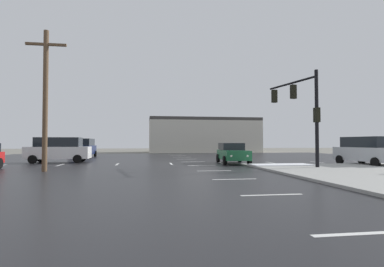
{
  "coord_description": "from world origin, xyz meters",
  "views": [
    {
      "loc": [
        -3.86,
        -22.9,
        1.66
      ],
      "look_at": [
        0.58,
        6.36,
        2.52
      ],
      "focal_mm": 28.14,
      "sensor_mm": 36.0,
      "label": 1
    }
  ],
  "objects_px": {
    "sedan_green": "(232,153)",
    "suv_silver": "(368,150)",
    "traffic_signal_mast": "(302,105)",
    "suv_white": "(59,149)",
    "utility_pole_mid": "(45,97)",
    "suv_navy": "(83,148)"
  },
  "relations": [
    {
      "from": "suv_navy",
      "to": "utility_pole_mid",
      "type": "relative_size",
      "value": 0.6
    },
    {
      "from": "suv_silver",
      "to": "sedan_green",
      "type": "relative_size",
      "value": 1.07
    },
    {
      "from": "suv_white",
      "to": "utility_pole_mid",
      "type": "height_order",
      "value": "utility_pole_mid"
    },
    {
      "from": "traffic_signal_mast",
      "to": "suv_silver",
      "type": "relative_size",
      "value": 1.21
    },
    {
      "from": "traffic_signal_mast",
      "to": "suv_white",
      "type": "relative_size",
      "value": 1.23
    },
    {
      "from": "suv_white",
      "to": "suv_silver",
      "type": "bearing_deg",
      "value": -16.88
    },
    {
      "from": "suv_white",
      "to": "sedan_green",
      "type": "xyz_separation_m",
      "value": [
        13.6,
        -2.9,
        -0.24
      ]
    },
    {
      "from": "sedan_green",
      "to": "suv_silver",
      "type": "bearing_deg",
      "value": 72.98
    },
    {
      "from": "suv_navy",
      "to": "utility_pole_mid",
      "type": "xyz_separation_m",
      "value": [
        1.08,
        -15.94,
        3.13
      ]
    },
    {
      "from": "traffic_signal_mast",
      "to": "suv_silver",
      "type": "xyz_separation_m",
      "value": [
        5.41,
        0.82,
        -3.04
      ]
    },
    {
      "from": "sedan_green",
      "to": "traffic_signal_mast",
      "type": "bearing_deg",
      "value": 43.38
    },
    {
      "from": "utility_pole_mid",
      "to": "sedan_green",
      "type": "bearing_deg",
      "value": 21.02
    },
    {
      "from": "suv_white",
      "to": "sedan_green",
      "type": "distance_m",
      "value": 13.91
    },
    {
      "from": "suv_silver",
      "to": "utility_pole_mid",
      "type": "bearing_deg",
      "value": -91.26
    },
    {
      "from": "suv_silver",
      "to": "sedan_green",
      "type": "distance_m",
      "value": 9.55
    },
    {
      "from": "suv_white",
      "to": "suv_navy",
      "type": "xyz_separation_m",
      "value": [
        0.25,
        8.32,
        0.0
      ]
    },
    {
      "from": "utility_pole_mid",
      "to": "suv_navy",
      "type": "bearing_deg",
      "value": 93.87
    },
    {
      "from": "sedan_green",
      "to": "utility_pole_mid",
      "type": "bearing_deg",
      "value": -64.59
    },
    {
      "from": "traffic_signal_mast",
      "to": "suv_navy",
      "type": "distance_m",
      "value": 23.11
    },
    {
      "from": "suv_silver",
      "to": "suv_white",
      "type": "xyz_separation_m",
      "value": [
        -22.49,
        6.39,
        0.0
      ]
    },
    {
      "from": "suv_silver",
      "to": "sedan_green",
      "type": "height_order",
      "value": "suv_silver"
    },
    {
      "from": "sedan_green",
      "to": "utility_pole_mid",
      "type": "distance_m",
      "value": 13.57
    }
  ]
}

